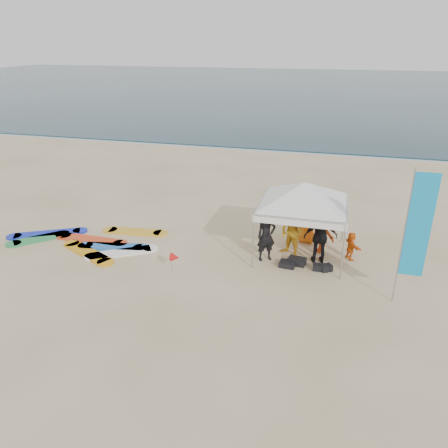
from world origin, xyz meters
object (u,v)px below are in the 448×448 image
person_yellow (292,232)px  marker_pennant (175,258)px  person_black_b (321,237)px  person_orange_a (321,229)px  person_black_a (266,236)px  person_seated (351,246)px  surfboard_spread (90,242)px  canopy_tent (305,183)px  person_orange_b (308,220)px  feather_flag (417,228)px

person_yellow → marker_pennant: 3.93m
marker_pennant → person_black_b: bearing=23.0°
person_orange_a → marker_pennant: bearing=68.9°
person_black_a → person_seated: person_black_a is taller
surfboard_spread → canopy_tent: bearing=8.3°
person_black_a → person_black_b: (1.70, 0.27, 0.06)m
person_black_b → surfboard_spread: 8.05m
person_black_b → surfboard_spread: person_black_b is taller
person_orange_a → person_seated: bearing=-159.1°
person_orange_a → marker_pennant: person_orange_a is taller
person_orange_a → canopy_tent: size_ratio=0.43×
person_seated → surfboard_spread: bearing=68.2°
person_yellow → canopy_tent: bearing=66.3°
person_black_a → person_orange_a: bearing=1.4°
person_orange_b → person_seated: bearing=158.8°
person_black_a → person_orange_b: (1.18, 1.72, -0.00)m
person_black_b → person_seated: (0.99, 0.50, -0.44)m
person_black_a → canopy_tent: (1.05, 0.70, 1.67)m
person_orange_b → marker_pennant: size_ratio=2.68×
person_seated → marker_pennant: bearing=84.8°
feather_flag → surfboard_spread: size_ratio=0.69×
feather_flag → marker_pennant: size_ratio=6.01×
person_orange_b → canopy_tent: (-0.13, -1.02, 1.67)m
person_seated → surfboard_spread: (-8.96, -1.14, -0.44)m
person_seated → feather_flag: (1.45, -2.31, 1.79)m
person_orange_a → person_orange_b: 0.82m
person_orange_a → person_black_b: person_black_b is taller
feather_flag → person_orange_a: bearing=133.4°
surfboard_spread → person_seated: bearing=7.2°
person_black_b → surfboard_spread: size_ratio=0.33×
person_orange_b → surfboard_spread: bearing=26.7°
person_black_b → feather_flag: size_ratio=0.48×
canopy_tent → surfboard_spread: (-7.32, -1.07, -2.49)m
person_yellow → person_seated: bearing=38.5°
person_orange_a → person_orange_b: person_orange_b is taller
person_yellow → surfboard_spread: person_yellow is taller
person_yellow → person_orange_a: size_ratio=1.04×
person_black_a → person_orange_b: 2.09m
canopy_tent → surfboard_spread: size_ratio=0.70×
person_black_a → surfboard_spread: size_ratio=0.31×
marker_pennant → surfboard_spread: marker_pennant is taller
person_black_a → feather_flag: bearing=-51.5°
person_yellow → person_orange_a: (0.90, 0.57, -0.04)m
person_orange_a → person_orange_b: (-0.49, 0.66, 0.03)m
person_black_b → canopy_tent: 1.79m
feather_flag → person_yellow: bearing=148.8°
person_black_b → canopy_tent: size_ratio=0.47×
feather_flag → person_black_a: bearing=159.6°
person_orange_b → surfboard_spread: (-7.45, -2.09, -0.82)m
canopy_tent → surfboard_spread: canopy_tent is taller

